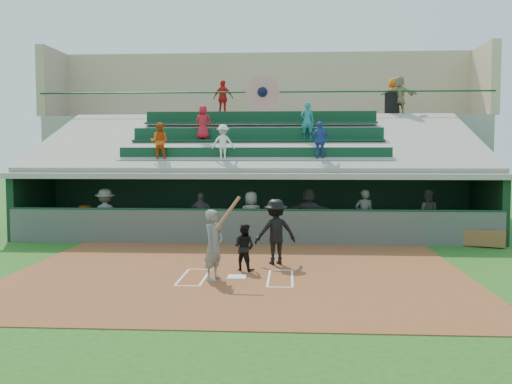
# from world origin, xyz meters

# --- Properties ---
(ground) EXTENTS (100.00, 100.00, 0.00)m
(ground) POSITION_xyz_m (0.00, 0.00, 0.00)
(ground) COLOR #1E5217
(ground) RESTS_ON ground
(dirt_slab) EXTENTS (11.00, 9.00, 0.02)m
(dirt_slab) POSITION_xyz_m (0.00, 0.50, 0.01)
(dirt_slab) COLOR brown
(dirt_slab) RESTS_ON ground
(home_plate) EXTENTS (0.43, 0.43, 0.03)m
(home_plate) POSITION_xyz_m (0.00, 0.00, 0.04)
(home_plate) COLOR white
(home_plate) RESTS_ON dirt_slab
(batters_box_chalk) EXTENTS (2.65, 1.85, 0.01)m
(batters_box_chalk) POSITION_xyz_m (0.00, 0.00, 0.02)
(batters_box_chalk) COLOR white
(batters_box_chalk) RESTS_ON dirt_slab
(dugout_floor) EXTENTS (16.00, 3.50, 0.04)m
(dugout_floor) POSITION_xyz_m (0.00, 6.75, 0.02)
(dugout_floor) COLOR gray
(dugout_floor) RESTS_ON ground
(concourse_slab) EXTENTS (20.00, 3.00, 4.60)m
(concourse_slab) POSITION_xyz_m (0.00, 13.50, 2.30)
(concourse_slab) COLOR gray
(concourse_slab) RESTS_ON ground
(grandstand) EXTENTS (20.40, 10.40, 7.80)m
(grandstand) POSITION_xyz_m (-0.01, 10.51, 2.26)
(grandstand) COLOR #515651
(grandstand) RESTS_ON ground
(batter_at_plate) EXTENTS (0.93, 0.77, 1.95)m
(batter_at_plate) POSITION_xyz_m (-0.51, -0.27, 0.85)
(batter_at_plate) COLOR #5D605A
(batter_at_plate) RESTS_ON dirt_slab
(catcher) EXTENTS (0.70, 0.64, 1.17)m
(catcher) POSITION_xyz_m (0.10, 0.85, 0.61)
(catcher) COLOR black
(catcher) RESTS_ON dirt_slab
(home_umpire) EXTENTS (1.25, 0.94, 1.72)m
(home_umpire) POSITION_xyz_m (0.86, 1.71, 0.88)
(home_umpire) COLOR black
(home_umpire) RESTS_ON dirt_slab
(dugout_bench) EXTENTS (15.49, 6.82, 0.50)m
(dugout_bench) POSITION_xyz_m (0.26, 7.91, 0.29)
(dugout_bench) COLOR brown
(dugout_bench) RESTS_ON dugout_floor
(white_table) EXTENTS (0.87, 0.78, 0.63)m
(white_table) POSITION_xyz_m (-6.02, 6.29, 0.35)
(white_table) COLOR silver
(white_table) RESTS_ON dugout_floor
(water_cooler) EXTENTS (0.42, 0.42, 0.42)m
(water_cooler) POSITION_xyz_m (-5.97, 6.35, 0.88)
(water_cooler) COLOR #D2620C
(water_cooler) RESTS_ON white_table
(dugout_player_a) EXTENTS (1.24, 0.92, 1.71)m
(dugout_player_a) POSITION_xyz_m (-4.90, 5.33, 0.90)
(dugout_player_a) COLOR #51534E
(dugout_player_a) RESTS_ON dugout_floor
(dugout_player_b) EXTENTS (0.95, 0.51, 1.54)m
(dugout_player_b) POSITION_xyz_m (-1.84, 6.32, 0.81)
(dugout_player_b) COLOR #62645F
(dugout_player_b) RESTS_ON dugout_floor
(dugout_player_c) EXTENTS (0.93, 0.75, 1.65)m
(dugout_player_c) POSITION_xyz_m (-0.04, 5.40, 0.86)
(dugout_player_c) COLOR #5E625C
(dugout_player_c) RESTS_ON dugout_floor
(dugout_player_d) EXTENTS (1.63, 0.87, 1.68)m
(dugout_player_d) POSITION_xyz_m (1.90, 6.74, 0.88)
(dugout_player_d) COLOR #50534F
(dugout_player_d) RESTS_ON dugout_floor
(dugout_player_e) EXTENTS (0.62, 0.41, 1.69)m
(dugout_player_e) POSITION_xyz_m (3.71, 5.89, 0.89)
(dugout_player_e) COLOR #585A55
(dugout_player_e) RESTS_ON dugout_floor
(dugout_player_f) EXTENTS (0.93, 0.80, 1.64)m
(dugout_player_f) POSITION_xyz_m (5.97, 6.75, 0.86)
(dugout_player_f) COLOR #585C56
(dugout_player_f) RESTS_ON dugout_floor
(trash_bin) EXTENTS (0.63, 0.63, 0.94)m
(trash_bin) POSITION_xyz_m (5.65, 12.21, 5.07)
(trash_bin) COLOR black
(trash_bin) RESTS_ON concourse_slab
(concourse_staff_a) EXTENTS (1.02, 0.63, 1.62)m
(concourse_staff_a) POSITION_xyz_m (-1.81, 12.65, 5.41)
(concourse_staff_a) COLOR red
(concourse_staff_a) RESTS_ON concourse_slab
(concourse_staff_b) EXTENTS (0.95, 0.78, 1.66)m
(concourse_staff_b) POSITION_xyz_m (5.81, 12.71, 5.43)
(concourse_staff_b) COLOR #E55C0D
(concourse_staff_b) RESTS_ON concourse_slab
(concourse_staff_c) EXTENTS (1.60, 0.67, 1.68)m
(concourse_staff_c) POSITION_xyz_m (5.94, 12.14, 5.44)
(concourse_staff_c) COLOR tan
(concourse_staff_c) RESTS_ON concourse_slab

